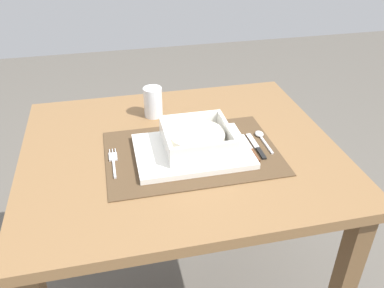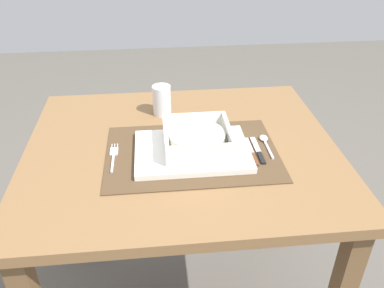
# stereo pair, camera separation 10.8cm
# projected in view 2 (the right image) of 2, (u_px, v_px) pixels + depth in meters

# --- Properties ---
(dining_table) EXTENTS (0.87, 0.74, 0.73)m
(dining_table) POSITION_uv_depth(u_px,v_px,m) (182.00, 178.00, 1.19)
(dining_table) COLOR brown
(dining_table) RESTS_ON ground
(placemat) EXTENTS (0.47, 0.32, 0.00)m
(placemat) POSITION_uv_depth(u_px,v_px,m) (192.00, 153.00, 1.10)
(placemat) COLOR #4C3823
(placemat) RESTS_ON dining_table
(serving_plate) EXTENTS (0.31, 0.22, 0.02)m
(serving_plate) POSITION_uv_depth(u_px,v_px,m) (192.00, 151.00, 1.09)
(serving_plate) COLOR white
(serving_plate) RESTS_ON placemat
(porridge_bowl) EXTENTS (0.18, 0.18, 0.06)m
(porridge_bowl) POSITION_uv_depth(u_px,v_px,m) (197.00, 139.00, 1.08)
(porridge_bowl) COLOR white
(porridge_bowl) RESTS_ON serving_plate
(fork) EXTENTS (0.02, 0.14, 0.00)m
(fork) POSITION_uv_depth(u_px,v_px,m) (114.00, 155.00, 1.08)
(fork) COLOR silver
(fork) RESTS_ON placemat
(spoon) EXTENTS (0.02, 0.12, 0.01)m
(spoon) POSITION_uv_depth(u_px,v_px,m) (265.00, 141.00, 1.14)
(spoon) COLOR silver
(spoon) RESTS_ON placemat
(butter_knife) EXTENTS (0.01, 0.13, 0.01)m
(butter_knife) POSITION_uv_depth(u_px,v_px,m) (259.00, 152.00, 1.09)
(butter_knife) COLOR black
(butter_knife) RESTS_ON placemat
(bread_knife) EXTENTS (0.01, 0.14, 0.01)m
(bread_knife) POSITION_uv_depth(u_px,v_px,m) (252.00, 153.00, 1.09)
(bread_knife) COLOR #59331E
(bread_knife) RESTS_ON placemat
(drinking_glass) EXTENTS (0.06, 0.06, 0.10)m
(drinking_glass) POSITION_uv_depth(u_px,v_px,m) (162.00, 102.00, 1.27)
(drinking_glass) COLOR white
(drinking_glass) RESTS_ON dining_table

